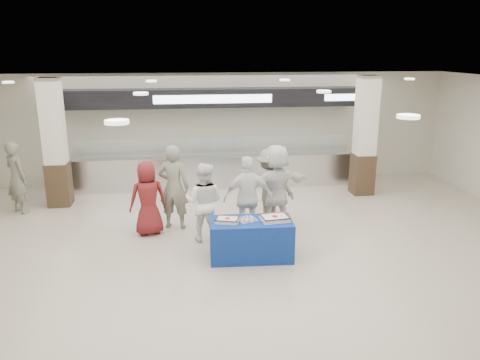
{
  "coord_description": "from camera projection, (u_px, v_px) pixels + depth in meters",
  "views": [
    {
      "loc": [
        -0.87,
        -7.65,
        3.86
      ],
      "look_at": [
        0.29,
        1.6,
        1.23
      ],
      "focal_mm": 35.0,
      "sensor_mm": 36.0,
      "label": 1
    }
  ],
  "objects": [
    {
      "name": "chef_tall",
      "position": [
        204.0,
        202.0,
        9.57
      ],
      "size": [
        0.95,
        0.84,
        1.65
      ],
      "primitive_type": "imported",
      "rotation": [
        0.0,
        0.0,
        2.83
      ],
      "color": "white",
      "rests_on": "ground"
    },
    {
      "name": "civilian_white",
      "position": [
        276.0,
        186.0,
        10.32
      ],
      "size": [
        1.82,
        1.07,
        1.87
      ],
      "primitive_type": "imported",
      "rotation": [
        0.0,
        0.0,
        3.46
      ],
      "color": "white",
      "rests_on": "ground"
    },
    {
      "name": "chef_short",
      "position": [
        248.0,
        198.0,
        9.69
      ],
      "size": [
        1.05,
        0.47,
        1.75
      ],
      "primitive_type": "imported",
      "rotation": [
        0.0,
        0.0,
        3.19
      ],
      "color": "white",
      "rests_on": "ground"
    },
    {
      "name": "soldier_a",
      "position": [
        174.0,
        187.0,
        10.23
      ],
      "size": [
        0.78,
        0.62,
        1.88
      ],
      "primitive_type": "imported",
      "rotation": [
        0.0,
        0.0,
        2.87
      ],
      "color": "slate",
      "rests_on": "ground"
    },
    {
      "name": "cupcake_tray",
      "position": [
        248.0,
        219.0,
        8.75
      ],
      "size": [
        0.41,
        0.36,
        0.06
      ],
      "color": "silver",
      "rests_on": "display_table"
    },
    {
      "name": "sheet_cake_left",
      "position": [
        227.0,
        220.0,
        8.69
      ],
      "size": [
        0.49,
        0.42,
        0.09
      ],
      "color": "white",
      "rests_on": "display_table"
    },
    {
      "name": "display_table",
      "position": [
        251.0,
        239.0,
        8.86
      ],
      "size": [
        1.58,
        0.85,
        0.75
      ],
      "primitive_type": "cube",
      "rotation": [
        0.0,
        0.0,
        -0.05
      ],
      "color": "navy",
      "rests_on": "ground"
    },
    {
      "name": "civilian_maroon",
      "position": [
        148.0,
        198.0,
        9.9
      ],
      "size": [
        0.9,
        0.71,
        1.61
      ],
      "primitive_type": "imported",
      "rotation": [
        0.0,
        0.0,
        3.43
      ],
      "color": "maroon",
      "rests_on": "ground"
    },
    {
      "name": "serving_line",
      "position": [
        213.0,
        147.0,
        13.3
      ],
      "size": [
        8.7,
        0.85,
        2.8
      ],
      "color": "silver",
      "rests_on": "ground"
    },
    {
      "name": "soldier_b",
      "position": [
        269.0,
        187.0,
        10.48
      ],
      "size": [
        1.15,
        0.7,
        1.74
      ],
      "primitive_type": "imported",
      "rotation": [
        0.0,
        0.0,
        3.1
      ],
      "color": "slate",
      "rests_on": "ground"
    },
    {
      "name": "sheet_cake_right",
      "position": [
        275.0,
        218.0,
        8.76
      ],
      "size": [
        0.55,
        0.45,
        0.1
      ],
      "color": "white",
      "rests_on": "display_table"
    },
    {
      "name": "column_right",
      "position": [
        365.0,
        139.0,
        12.54
      ],
      "size": [
        0.55,
        0.55,
        3.2
      ],
      "color": "#342517",
      "rests_on": "ground"
    },
    {
      "name": "column_left",
      "position": [
        55.0,
        146.0,
        11.58
      ],
      "size": [
        0.55,
        0.55,
        3.2
      ],
      "color": "#342517",
      "rests_on": "ground"
    },
    {
      "name": "soldier_bg",
      "position": [
        17.0,
        177.0,
        11.2
      ],
      "size": [
        0.76,
        0.75,
        1.77
      ],
      "primitive_type": "imported",
      "rotation": [
        0.0,
        0.0,
        2.4
      ],
      "color": "slate",
      "rests_on": "ground"
    },
    {
      "name": "ground",
      "position": [
        235.0,
        270.0,
        8.46
      ],
      "size": [
        14.0,
        14.0,
        0.0
      ],
      "primitive_type": "plane",
      "color": "beige",
      "rests_on": "ground"
    }
  ]
}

